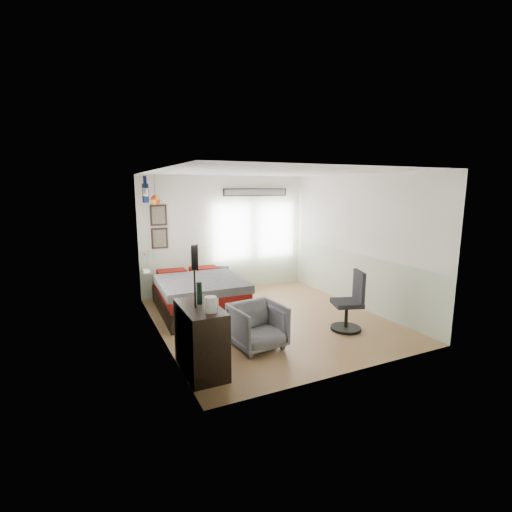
# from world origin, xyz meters

# --- Properties ---
(ground_plane) EXTENTS (4.00, 4.50, 0.01)m
(ground_plane) POSITION_xyz_m (0.00, 0.00, -0.01)
(ground_plane) COLOR olive
(room_shell) EXTENTS (4.02, 4.52, 2.71)m
(room_shell) POSITION_xyz_m (-0.08, 0.19, 1.61)
(room_shell) COLOR beige
(room_shell) RESTS_ON ground_plane
(wall_decor) EXTENTS (3.55, 1.32, 1.44)m
(wall_decor) POSITION_xyz_m (-1.10, 1.96, 2.10)
(wall_decor) COLOR black
(wall_decor) RESTS_ON room_shell
(bed) EXTENTS (1.63, 2.21, 0.69)m
(bed) POSITION_xyz_m (-1.06, 1.06, 0.34)
(bed) COLOR black
(bed) RESTS_ON ground_plane
(dresser) EXTENTS (0.48, 1.00, 0.90)m
(dresser) POSITION_xyz_m (-1.74, -1.33, 0.45)
(dresser) COLOR black
(dresser) RESTS_ON ground_plane
(armchair) EXTENTS (0.80, 0.82, 0.69)m
(armchair) POSITION_xyz_m (-0.74, -1.00, 0.34)
(armchair) COLOR slate
(armchair) RESTS_ON ground_plane
(nightstand) EXTENTS (0.51, 0.42, 0.47)m
(nightstand) POSITION_xyz_m (-0.26, 1.90, 0.24)
(nightstand) COLOR black
(nightstand) RESTS_ON ground_plane
(task_chair) EXTENTS (0.59, 0.59, 1.04)m
(task_chair) POSITION_xyz_m (1.01, -1.04, 0.42)
(task_chair) COLOR black
(task_chair) RESTS_ON ground_plane
(kettle) EXTENTS (0.18, 0.15, 0.20)m
(kettle) POSITION_xyz_m (-1.68, -1.61, 1.00)
(kettle) COLOR silver
(kettle) RESTS_ON dresser
(bottle) EXTENTS (0.08, 0.08, 0.30)m
(bottle) POSITION_xyz_m (-1.71, -1.24, 1.05)
(bottle) COLOR black
(bottle) RESTS_ON dresser
(stand_fan) EXTENTS (0.18, 0.33, 0.83)m
(stand_fan) POSITION_xyz_m (-1.80, -1.36, 1.55)
(stand_fan) COLOR black
(stand_fan) RESTS_ON dresser
(black_bag) EXTENTS (0.37, 0.32, 0.18)m
(black_bag) POSITION_xyz_m (-0.26, 1.90, 0.56)
(black_bag) COLOR black
(black_bag) RESTS_ON nightstand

